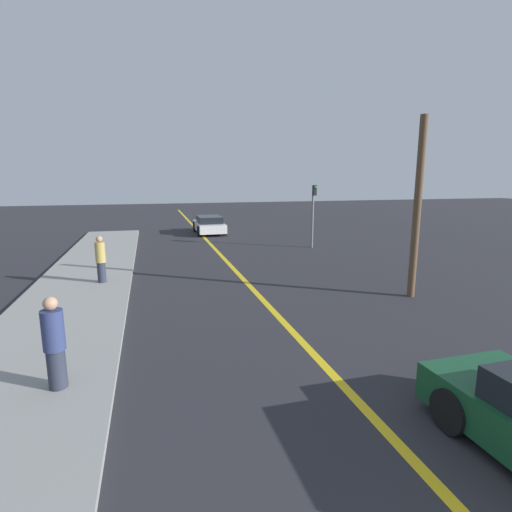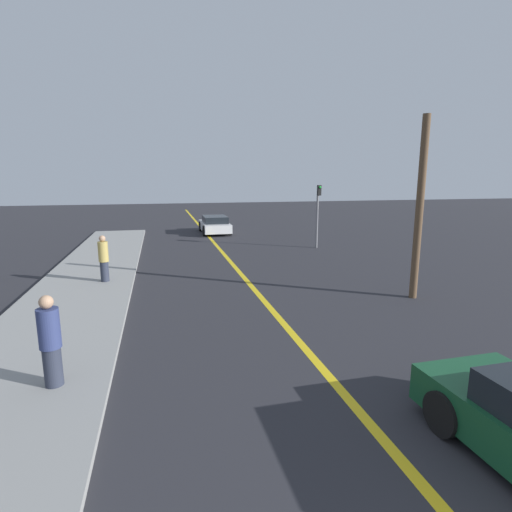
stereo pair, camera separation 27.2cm
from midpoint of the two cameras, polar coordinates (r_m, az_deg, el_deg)
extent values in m
cube|color=gold|center=(19.14, -4.92, -0.45)|extent=(0.20, 60.00, 0.01)
cube|color=gray|center=(15.65, -24.00, -3.82)|extent=(3.33, 29.01, 0.13)
cylinder|color=black|center=(7.16, 25.01, -19.44)|extent=(0.23, 0.69, 0.69)
cube|color=silver|center=(28.07, -7.00, 4.22)|extent=(1.79, 4.10, 0.56)
cube|color=black|center=(27.81, -6.96, 5.21)|extent=(1.58, 2.26, 0.45)
cylinder|color=black|center=(29.24, -8.99, 4.20)|extent=(0.22, 0.70, 0.70)
cylinder|color=black|center=(29.46, -5.70, 4.33)|extent=(0.22, 0.70, 0.70)
cylinder|color=black|center=(26.73, -8.41, 3.56)|extent=(0.22, 0.70, 0.70)
cylinder|color=black|center=(26.97, -4.83, 3.71)|extent=(0.22, 0.70, 0.70)
cylinder|color=#282D3D|center=(8.30, -27.43, -14.09)|extent=(0.32, 0.32, 0.73)
cylinder|color=navy|center=(8.03, -27.90, -9.35)|extent=(0.38, 0.38, 0.73)
sphere|color=tan|center=(7.88, -28.23, -6.02)|extent=(0.24, 0.24, 0.24)
cylinder|color=#282D3D|center=(15.45, -21.66, -2.17)|extent=(0.29, 0.29, 0.73)
cylinder|color=tan|center=(15.30, -21.85, 0.49)|extent=(0.35, 0.35, 0.73)
sphere|color=tan|center=(15.23, -21.99, 2.25)|extent=(0.22, 0.22, 0.22)
cylinder|color=slate|center=(22.18, 7.73, 5.58)|extent=(0.12, 0.12, 3.44)
cube|color=black|center=(21.92, 8.01, 9.28)|extent=(0.18, 0.18, 0.55)
sphere|color=green|center=(21.84, 8.12, 9.71)|extent=(0.14, 0.14, 0.14)
cylinder|color=brown|center=(13.62, 21.50, 6.23)|extent=(0.24, 0.24, 5.73)
camera|label=1|loc=(0.14, -90.66, -0.13)|focal=28.00mm
camera|label=2|loc=(0.14, 89.34, 0.13)|focal=28.00mm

